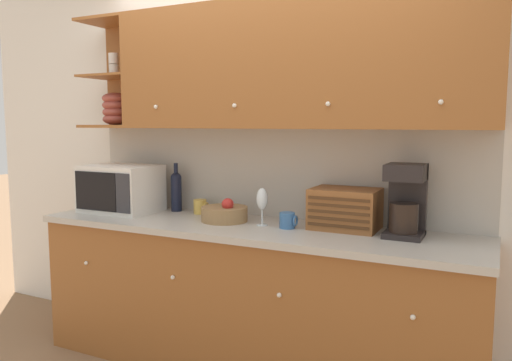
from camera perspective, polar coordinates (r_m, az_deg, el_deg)
name	(u,v)px	position (r m, az deg, el deg)	size (l,w,h in m)	color
ground_plane	(270,348)	(3.60, 1.63, -18.59)	(24.00, 24.00, 0.00)	#896647
wall_back	(273,158)	(3.30, 1.93, 2.53)	(5.13, 0.06, 2.60)	white
counter_unit	(249,298)	(3.16, -0.78, -13.24)	(2.75, 0.66, 0.92)	#935628
backsplash_panel	(270,173)	(3.27, 1.66, 0.89)	(2.73, 0.01, 0.58)	#B7B2A8
upper_cabinets	(283,66)	(3.06, 3.12, 12.98)	(2.73, 0.36, 0.76)	#935628
microwave	(121,188)	(3.60, -15.19, -0.89)	(0.50, 0.38, 0.32)	silver
wine_bottle	(176,190)	(3.53, -9.10, -1.04)	(0.08, 0.08, 0.34)	black
mug_blue_second	(200,207)	(3.42, -6.37, -2.99)	(0.10, 0.09, 0.10)	gold
fruit_basket	(225,213)	(3.15, -3.61, -3.78)	(0.29, 0.29, 0.15)	#937047
wine_glass	(262,200)	(3.00, 0.70, -2.25)	(0.07, 0.07, 0.23)	silver
mug	(288,220)	(2.94, 3.64, -4.57)	(0.10, 0.09, 0.09)	#38669E
bread_box	(345,209)	(2.96, 10.15, -3.20)	(0.39, 0.29, 0.24)	brown
coffee_maker	(406,200)	(2.82, 16.73, -2.13)	(0.20, 0.22, 0.40)	black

